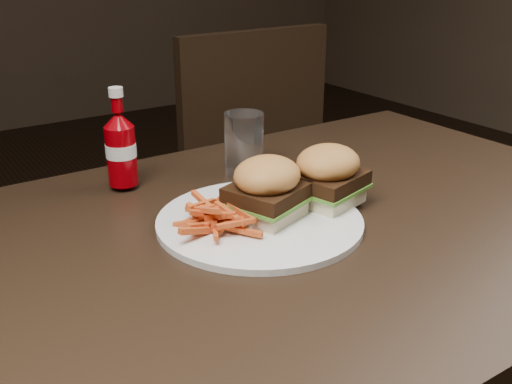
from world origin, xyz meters
TOP-DOWN VIEW (x-y plane):
  - dining_table at (0.00, 0.00)m, footprint 1.20×0.80m
  - chair_far at (0.35, 0.86)m, footprint 0.49×0.49m
  - plate at (-0.06, 0.02)m, footprint 0.32×0.32m
  - sandwich_half_a at (-0.05, 0.02)m, footprint 0.12×0.12m
  - sandwich_half_b at (0.07, 0.01)m, footprint 0.12×0.11m
  - fries_pile at (-0.13, 0.03)m, footprint 0.13×0.13m
  - ketchup_bottle at (-0.17, 0.27)m, footprint 0.05×0.05m
  - tumbler at (0.05, 0.23)m, footprint 0.08×0.08m

SIDE VIEW (x-z plane):
  - chair_far at x=0.35m, z-range 0.41..0.45m
  - dining_table at x=0.00m, z-range 0.71..0.75m
  - plate at x=-0.06m, z-range 0.75..0.76m
  - sandwich_half_a at x=-0.05m, z-range 0.76..0.78m
  - sandwich_half_b at x=0.07m, z-range 0.76..0.78m
  - fries_pile at x=-0.13m, z-range 0.76..0.80m
  - tumbler at x=0.05m, z-range 0.75..0.86m
  - ketchup_bottle at x=-0.17m, z-range 0.76..0.86m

